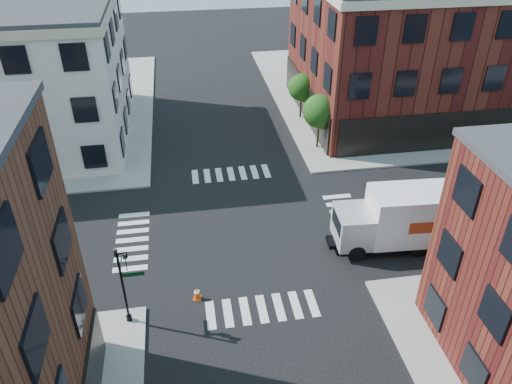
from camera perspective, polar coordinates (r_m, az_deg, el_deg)
name	(u,v)px	position (r m, az deg, el deg)	size (l,w,h in m)	color
ground	(244,229)	(32.02, -1.42, -4.27)	(120.00, 120.00, 0.00)	black
sidewalk_ne	(415,89)	(55.72, 17.70, 11.13)	(30.00, 30.00, 0.15)	gray
building_ne	(445,47)	(49.49, 20.75, 15.24)	(25.00, 16.00, 12.00)	#3F100F
tree_near	(320,113)	(40.30, 7.35, 8.95)	(2.69, 2.69, 4.49)	black
tree_far	(302,89)	(45.75, 5.31, 11.67)	(2.43, 2.43, 4.07)	black
signal_pole	(124,278)	(25.12, -14.89, -9.51)	(1.29, 1.24, 4.60)	black
box_truck	(408,218)	(30.95, 16.93, -2.85)	(8.58, 3.00, 3.83)	silver
traffic_cone	(197,294)	(27.29, -6.77, -11.47)	(0.49, 0.49, 0.76)	#DD4509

